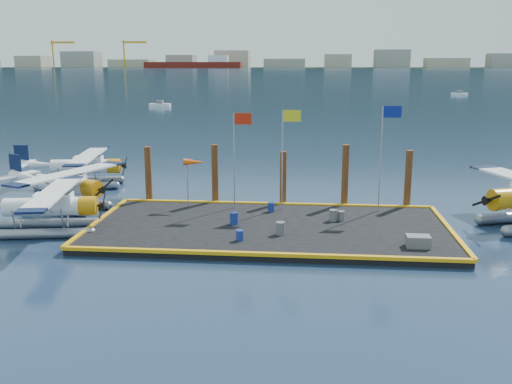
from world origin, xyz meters
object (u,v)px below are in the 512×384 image
(drum_1, at_px, (280,228))
(flagpole_yellow, at_px, (286,144))
(drum_0, at_px, (234,218))
(piling_3, at_px, (345,178))
(seaplane_a, at_px, (48,209))
(drum_5, at_px, (271,207))
(drum_4, at_px, (333,215))
(piling_0, at_px, (148,176))
(flagpole_red, at_px, (237,145))
(flagpole_blue, at_px, (385,143))
(seaplane_b, at_px, (66,187))
(crate, at_px, (418,241))
(seaplane_c, at_px, (84,168))
(drum_2, at_px, (341,216))
(piling_1, at_px, (215,176))
(windsock, at_px, (195,163))
(piling_2, at_px, (283,180))
(piling_4, at_px, (408,181))
(drum_3, at_px, (240,235))

(drum_1, relative_size, flagpole_yellow, 0.11)
(drum_0, height_order, piling_3, piling_3)
(seaplane_a, height_order, drum_5, seaplane_a)
(drum_0, bearing_deg, drum_4, 12.26)
(piling_3, bearing_deg, piling_0, 180.00)
(flagpole_red, relative_size, flagpole_blue, 0.92)
(seaplane_b, xyz_separation_m, piling_3, (18.19, 1.35, 0.72))
(crate, bearing_deg, piling_0, 152.09)
(seaplane_c, bearing_deg, drum_5, 54.12)
(drum_2, bearing_deg, drum_4, -167.01)
(drum_5, height_order, crate, crate)
(drum_0, bearing_deg, piling_1, 110.15)
(drum_1, height_order, flagpole_blue, flagpole_blue)
(flagpole_blue, bearing_deg, windsock, 180.00)
(drum_2, relative_size, flagpole_red, 0.09)
(drum_5, xyz_separation_m, piling_2, (0.62, 2.38, 1.21))
(seaplane_c, bearing_deg, piling_0, 42.41)
(flagpole_red, distance_m, flagpole_yellow, 3.00)
(piling_4, bearing_deg, drum_0, -153.15)
(windsock, bearing_deg, drum_0, -51.39)
(drum_1, bearing_deg, drum_4, 45.59)
(piling_4, bearing_deg, piling_2, 180.00)
(flagpole_blue, distance_m, piling_1, 11.12)
(seaplane_a, bearing_deg, drum_4, 89.35)
(drum_0, height_order, piling_4, piling_4)
(flagpole_red, bearing_deg, windsock, 180.00)
(windsock, height_order, piling_3, piling_3)
(drum_3, xyz_separation_m, piling_3, (5.85, 8.34, 1.48))
(crate, distance_m, windsock, 14.71)
(crate, bearing_deg, windsock, 151.25)
(flagpole_blue, bearing_deg, crate, -81.97)
(seaplane_b, relative_size, flagpole_blue, 1.39)
(seaplane_c, bearing_deg, flagpole_yellow, 57.67)
(drum_1, relative_size, flagpole_red, 0.11)
(drum_2, height_order, piling_3, piling_3)
(flagpole_blue, bearing_deg, seaplane_c, 162.22)
(drum_4, bearing_deg, flagpole_yellow, 139.50)
(seaplane_a, bearing_deg, seaplane_b, -176.59)
(drum_3, height_order, flagpole_blue, flagpole_blue)
(drum_0, relative_size, drum_2, 1.19)
(drum_5, xyz_separation_m, windsock, (-4.91, 0.78, 2.54))
(seaplane_c, relative_size, piling_0, 2.32)
(seaplane_a, distance_m, drum_5, 13.05)
(piling_2, bearing_deg, drum_3, -102.48)
(seaplane_c, xyz_separation_m, drum_5, (15.03, -7.79, -0.74))
(drum_4, height_order, windsock, windsock)
(seaplane_b, distance_m, flagpole_red, 11.78)
(flagpole_red, bearing_deg, piling_0, 165.54)
(drum_4, height_order, flagpole_blue, flagpole_blue)
(seaplane_c, relative_size, drum_2, 16.46)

